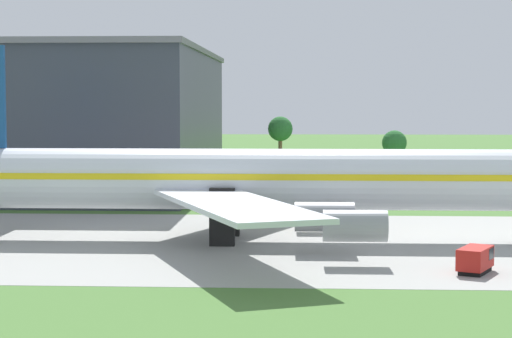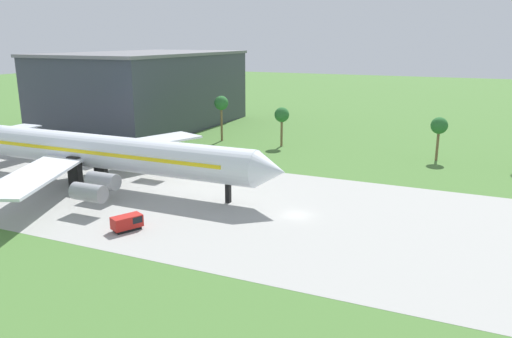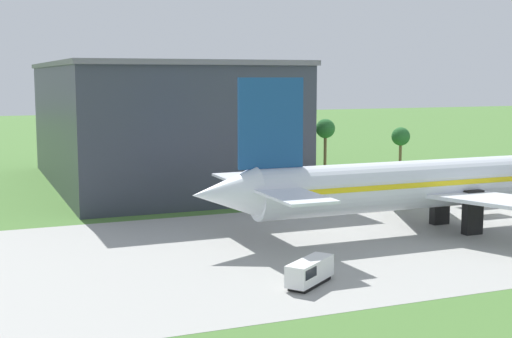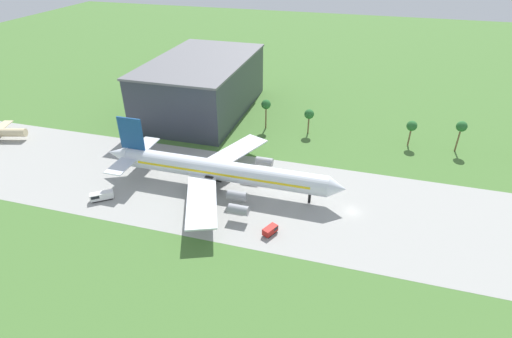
# 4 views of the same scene
# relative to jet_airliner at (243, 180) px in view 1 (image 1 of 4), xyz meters

# --- Properties ---
(jet_airliner) EXTENTS (73.57, 53.79, 19.32)m
(jet_airliner) POSITION_rel_jet_airliner_xyz_m (0.00, 0.00, 0.00)
(jet_airliner) COLOR silver
(jet_airliner) RESTS_ON ground_plane
(baggage_tug) EXTENTS (3.60, 4.55, 2.10)m
(baggage_tug) POSITION_rel_jet_airliner_xyz_m (19.80, -16.29, -4.93)
(baggage_tug) COLOR black
(baggage_tug) RESTS_ON ground_plane
(terminal_building) EXTENTS (36.72, 61.20, 21.86)m
(terminal_building) POSITION_rel_jet_airliner_xyz_m (-27.46, 54.23, 4.87)
(terminal_building) COLOR #333842
(terminal_building) RESTS_ON ground_plane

